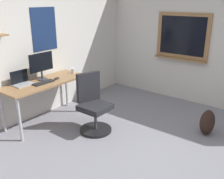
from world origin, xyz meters
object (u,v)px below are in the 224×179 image
keyboard (44,83)px  laptop (22,81)px  backpack (207,122)px  computer_mouse (57,78)px  coffee_mug (73,71)px  desk (45,85)px  office_chair (93,107)px  monitor_primary (41,64)px

keyboard → laptop: bearing=140.2°
backpack → computer_mouse: bearing=114.7°
keyboard → computer_mouse: bearing=0.0°
coffee_mug → laptop: bearing=170.3°
laptop → keyboard: size_ratio=0.84×
desk → keyboard: size_ratio=4.03×
desk → coffee_mug: bearing=-2.2°
laptop → computer_mouse: laptop is taller
laptop → coffee_mug: 1.00m
laptop → desk: bearing=-23.2°
office_chair → computer_mouse: 0.86m
laptop → monitor_primary: bearing=-7.4°
office_chair → monitor_primary: (-0.22, 0.95, 0.60)m
office_chair → laptop: laptop is taller
office_chair → coffee_mug: (0.38, 0.83, 0.38)m
monitor_primary → keyboard: size_ratio=1.25×
office_chair → monitor_primary: bearing=103.3°
coffee_mug → monitor_primary: bearing=168.9°
office_chair → monitor_primary: size_ratio=2.05×
desk → keyboard: bearing=-135.1°
desk → office_chair: bearing=-73.0°
desk → keyboard: keyboard is taller
monitor_primary → backpack: monitor_primary is taller
keyboard → backpack: bearing=-59.8°
desk → monitor_primary: bearing=68.6°
keyboard → backpack: (1.34, -2.31, -0.55)m
office_chair → laptop: bearing=120.9°
keyboard → coffee_mug: coffee_mug is taller
coffee_mug → backpack: 2.51m
laptop → keyboard: bearing=-39.8°
laptop → monitor_primary: (0.37, -0.05, 0.22)m
laptop → coffee_mug: (0.98, -0.17, -0.01)m
monitor_primary → backpack: bearing=-63.6°
computer_mouse → backpack: bearing=-65.3°
desk → computer_mouse: computer_mouse is taller
desk → computer_mouse: 0.24m
monitor_primary → computer_mouse: (0.17, -0.17, -0.25)m
desk → laptop: bearing=156.8°
office_chair → computer_mouse: bearing=94.1°
office_chair → backpack: office_chair is taller
keyboard → desk: bearing=44.9°
office_chair → keyboard: size_ratio=2.57×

